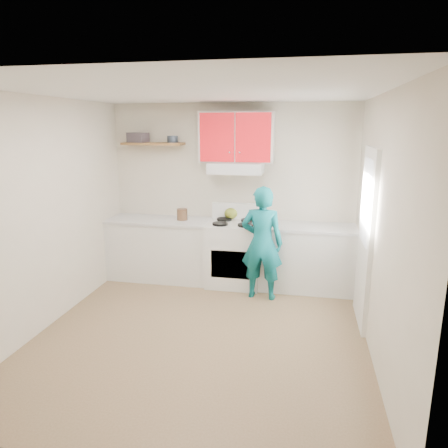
% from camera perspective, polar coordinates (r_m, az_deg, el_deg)
% --- Properties ---
extents(floor, '(3.80, 3.80, 0.00)m').
position_cam_1_polar(floor, '(4.76, -3.17, -15.07)').
color(floor, brown).
rests_on(floor, ground).
extents(ceiling, '(3.60, 3.80, 0.04)m').
position_cam_1_polar(ceiling, '(4.19, -3.66, 17.93)').
color(ceiling, white).
rests_on(ceiling, floor).
extents(back_wall, '(3.60, 0.04, 2.60)m').
position_cam_1_polar(back_wall, '(6.12, 1.09, 4.33)').
color(back_wall, beige).
rests_on(back_wall, floor).
extents(front_wall, '(3.60, 0.04, 2.60)m').
position_cam_1_polar(front_wall, '(2.58, -14.19, -9.11)').
color(front_wall, beige).
rests_on(front_wall, floor).
extents(left_wall, '(0.04, 3.80, 2.60)m').
position_cam_1_polar(left_wall, '(5.05, -23.58, 1.23)').
color(left_wall, beige).
rests_on(left_wall, floor).
extents(right_wall, '(0.04, 3.80, 2.60)m').
position_cam_1_polar(right_wall, '(4.22, 20.96, -0.75)').
color(right_wall, beige).
rests_on(right_wall, floor).
extents(door, '(0.05, 0.85, 2.05)m').
position_cam_1_polar(door, '(4.96, 19.13, -1.86)').
color(door, white).
rests_on(door, floor).
extents(door_glass, '(0.01, 0.55, 0.95)m').
position_cam_1_polar(door_glass, '(4.86, 19.19, 2.98)').
color(door_glass, white).
rests_on(door_glass, door).
extents(counter_left, '(1.52, 0.60, 0.90)m').
position_cam_1_polar(counter_left, '(6.29, -8.81, -3.51)').
color(counter_left, silver).
rests_on(counter_left, floor).
extents(counter_right, '(1.32, 0.60, 0.90)m').
position_cam_1_polar(counter_right, '(5.93, 11.47, -4.69)').
color(counter_right, silver).
rests_on(counter_right, floor).
extents(stove, '(0.76, 0.65, 0.92)m').
position_cam_1_polar(stove, '(5.98, 1.45, -4.16)').
color(stove, white).
rests_on(stove, floor).
extents(range_hood, '(0.76, 0.44, 0.15)m').
position_cam_1_polar(range_hood, '(5.83, 1.70, 7.80)').
color(range_hood, silver).
rests_on(range_hood, back_wall).
extents(upper_cabinets, '(1.02, 0.33, 0.70)m').
position_cam_1_polar(upper_cabinets, '(5.86, 1.82, 11.99)').
color(upper_cabinets, red).
rests_on(upper_cabinets, back_wall).
extents(shelf, '(0.90, 0.30, 0.04)m').
position_cam_1_polar(shelf, '(6.21, -9.84, 10.96)').
color(shelf, brown).
rests_on(shelf, back_wall).
extents(books, '(0.32, 0.26, 0.14)m').
position_cam_1_polar(books, '(6.28, -11.89, 11.71)').
color(books, '#483F47').
rests_on(books, shelf).
extents(tin, '(0.17, 0.17, 0.10)m').
position_cam_1_polar(tin, '(6.13, -7.17, 11.64)').
color(tin, '#333D4C').
rests_on(tin, shelf).
extents(kettle, '(0.25, 0.25, 0.17)m').
position_cam_1_polar(kettle, '(6.10, 0.98, 1.49)').
color(kettle, olive).
rests_on(kettle, stove).
extents(crock, '(0.20, 0.20, 0.19)m').
position_cam_1_polar(crock, '(6.06, -5.84, 1.24)').
color(crock, '#4E3422').
rests_on(crock, counter_left).
extents(cutting_board, '(0.34, 0.27, 0.02)m').
position_cam_1_polar(cutting_board, '(5.70, 7.48, -0.46)').
color(cutting_board, olive).
rests_on(cutting_board, counter_right).
extents(silicone_mat, '(0.29, 0.25, 0.01)m').
position_cam_1_polar(silicone_mat, '(5.82, 16.10, -0.66)').
color(silicone_mat, red).
rests_on(silicone_mat, counter_right).
extents(person, '(0.58, 0.40, 1.53)m').
position_cam_1_polar(person, '(5.44, 5.31, -2.68)').
color(person, '#0B6169').
rests_on(person, floor).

